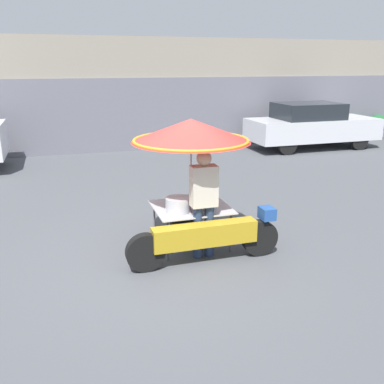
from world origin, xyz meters
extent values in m
plane|color=#4C4F54|center=(0.00, 0.00, 0.00)|extent=(36.00, 36.00, 0.00)
cube|color=gray|center=(0.00, 9.36, 1.81)|extent=(28.00, 2.00, 3.61)
cube|color=slate|center=(0.00, 8.33, 1.17)|extent=(23.80, 0.06, 2.35)
cylinder|color=black|center=(1.28, -0.29, 0.27)|extent=(0.55, 0.14, 0.55)
cylinder|color=black|center=(-0.47, -0.29, 0.27)|extent=(0.55, 0.14, 0.55)
cube|color=#B7931E|center=(0.41, -0.29, 0.43)|extent=(1.54, 0.24, 0.32)
cube|color=#234C93|center=(1.38, -0.29, 0.65)|extent=(0.20, 0.24, 0.18)
cylinder|color=black|center=(0.41, 0.68, 0.25)|extent=(0.49, 0.14, 0.49)
cylinder|color=#515156|center=(0.90, -0.07, 0.31)|extent=(0.03, 0.03, 0.63)
cylinder|color=#515156|center=(0.90, 0.81, 0.31)|extent=(0.03, 0.03, 0.63)
cylinder|color=#515156|center=(-0.09, -0.07, 0.31)|extent=(0.03, 0.03, 0.63)
cylinder|color=#515156|center=(-0.09, 0.81, 0.31)|extent=(0.03, 0.03, 0.63)
cube|color=#B2B2B7|center=(0.41, 0.37, 0.64)|extent=(1.16, 1.03, 0.02)
cylinder|color=#B2B2B7|center=(0.41, 0.37, 1.16)|extent=(0.03, 0.03, 1.02)
cone|color=red|center=(0.41, 0.37, 1.84)|extent=(1.79, 1.79, 0.34)
torus|color=orange|center=(0.41, 0.37, 1.69)|extent=(1.75, 1.75, 0.05)
cylinder|color=#B7B7BC|center=(0.14, 0.19, 0.76)|extent=(0.37, 0.37, 0.22)
cylinder|color=#939399|center=(0.61, 0.22, 0.72)|extent=(0.31, 0.31, 0.14)
cylinder|color=#B7B7BC|center=(0.35, 0.58, 0.70)|extent=(0.30, 0.30, 0.10)
cylinder|color=#1E936B|center=(0.73, 0.66, 0.73)|extent=(0.21, 0.21, 0.17)
cylinder|color=navy|center=(0.36, -0.09, 0.40)|extent=(0.14, 0.14, 0.80)
cylinder|color=navy|center=(0.54, -0.09, 0.40)|extent=(0.14, 0.14, 0.80)
cube|color=beige|center=(0.45, -0.09, 1.10)|extent=(0.38, 0.22, 0.60)
sphere|color=tan|center=(0.45, -0.09, 1.51)|extent=(0.22, 0.22, 0.22)
cylinder|color=black|center=(8.13, 6.20, 0.31)|extent=(0.62, 0.20, 0.62)
cylinder|color=black|center=(8.13, 7.67, 0.31)|extent=(0.62, 0.20, 0.62)
cylinder|color=black|center=(5.42, 6.20, 0.31)|extent=(0.62, 0.20, 0.62)
cylinder|color=black|center=(5.42, 7.67, 0.31)|extent=(0.62, 0.20, 0.62)
cube|color=silver|center=(6.78, 6.93, 0.66)|extent=(4.38, 1.73, 0.70)
cube|color=#1E2328|center=(6.56, 6.93, 1.27)|extent=(2.10, 1.52, 0.52)
cylinder|color=#2D2D33|center=(10.21, 7.81, 0.14)|extent=(0.36, 0.36, 0.29)
sphere|color=#1E5B2D|center=(10.21, 7.81, 0.58)|extent=(0.70, 0.70, 0.70)
camera|label=1|loc=(-1.48, -5.66, 2.79)|focal=40.00mm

